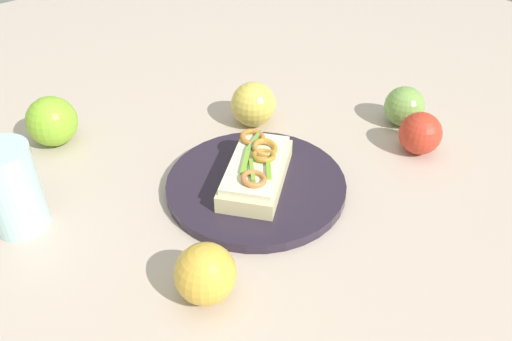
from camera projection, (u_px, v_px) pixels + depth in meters
ground_plane at (256, 189)px, 0.80m from camera, size 2.00×2.00×0.00m
plate at (256, 185)px, 0.80m from camera, size 0.26×0.26×0.02m
sandwich at (256, 170)px, 0.78m from camera, size 0.16×0.17×0.05m
apple_0 at (205, 274)px, 0.62m from camera, size 0.09×0.09×0.07m
apple_1 at (404, 106)px, 0.93m from camera, size 0.09×0.09×0.07m
apple_2 at (52, 121)px, 0.88m from camera, size 0.11×0.11×0.08m
apple_3 at (253, 104)px, 0.92m from camera, size 0.09×0.09×0.08m
apple_4 at (420, 133)px, 0.86m from camera, size 0.08×0.08×0.07m
drinking_glass at (11, 189)px, 0.71m from camera, size 0.07×0.07×0.12m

